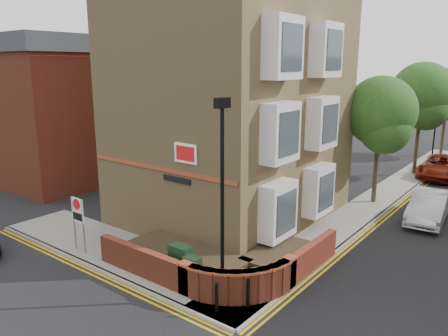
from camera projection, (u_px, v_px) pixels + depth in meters
ground at (160, 299)px, 14.04m from camera, size 120.00×120.00×0.00m
pavement_corner at (125, 253)px, 17.26m from camera, size 13.00×3.00×0.12m
pavement_main at (385, 194)px, 25.16m from camera, size 2.00×32.00×0.12m
kerb_side at (94, 267)px, 16.11m from camera, size 13.00×0.15×0.12m
kerb_main_near at (403, 197)px, 24.57m from camera, size 0.15×32.00×0.12m
yellow_lines_side at (88, 271)px, 15.93m from camera, size 13.00×0.28×0.01m
yellow_lines_main at (408, 199)px, 24.43m from camera, size 0.28×32.00×0.01m
corner_building at (236, 89)px, 20.45m from camera, size 8.95×10.40×13.60m
garden_wall at (210, 271)px, 15.96m from camera, size 6.80×6.00×1.20m
lamppost at (222, 200)px, 13.24m from camera, size 0.25×0.50×6.30m
utility_cabinet_large at (181, 262)px, 15.05m from camera, size 0.80×0.45×1.20m
utility_cabinet_small at (192, 273)px, 14.36m from camera, size 0.55×0.40×1.10m
bollard_near at (216, 297)px, 13.03m from camera, size 0.11×0.11×0.90m
bollard_far at (248, 293)px, 13.29m from camera, size 0.11×0.11×0.90m
zone_sign at (78, 215)px, 17.01m from camera, size 0.72×0.07×2.20m
side_building at (84, 109)px, 28.06m from camera, size 6.40×10.40×9.00m
tree_near at (380, 117)px, 22.58m from camera, size 3.64×3.65×6.70m
tree_mid at (422, 98)px, 28.62m from camera, size 4.03×4.03×7.42m
tree_far at (448, 96)px, 34.85m from camera, size 3.81×3.81×7.00m
traffic_light_assembly at (435, 130)px, 31.22m from camera, size 0.20×0.16×4.20m
silver_car_near at (429, 206)px, 20.87m from camera, size 1.94×4.53×1.45m
red_car_main at (442, 167)px, 28.96m from camera, size 2.68×5.42×1.48m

